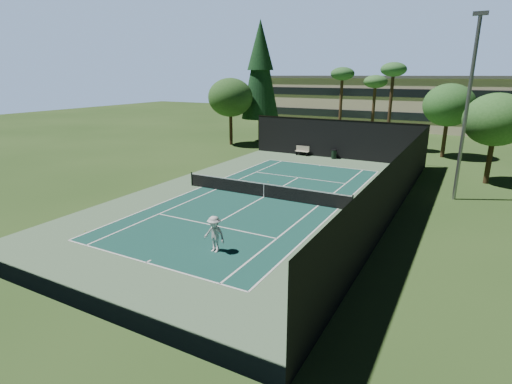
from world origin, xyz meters
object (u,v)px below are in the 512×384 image
Objects in this scene: tennis_ball_d at (243,178)px; park_bench at (302,150)px; player at (214,234)px; tennis_net at (264,190)px; trash_bin at (334,154)px; tennis_ball_a at (85,231)px; tennis_ball_b at (268,182)px; tennis_ball_c at (305,190)px.

park_bench reaches higher than tennis_ball_d.
tennis_net is at bearing 107.04° from player.
tennis_net is 9.55m from player.
trash_bin is (4.16, 11.66, 0.45)m from tennis_ball_d.
tennis_ball_a is at bearing -166.17° from player.
trash_bin is at bearing 81.77° from tennis_ball_b.
trash_bin is (5.87, 26.24, 0.45)m from tennis_ball_a.
tennis_ball_b is at bearing 73.93° from tennis_ball_a.
tennis_ball_c is 13.75m from park_bench.
tennis_ball_c is at bearing -11.65° from tennis_ball_b.
tennis_ball_d reaches higher than tennis_ball_a.
tennis_ball_a is (-5.74, -10.63, -0.53)m from tennis_net.
tennis_ball_d is at bearing 171.79° from tennis_ball_c.
tennis_ball_a is at bearing -96.69° from tennis_ball_d.
tennis_ball_a is 0.85× the size of tennis_ball_b.
tennis_ball_b is 0.05× the size of park_bench.
tennis_net is 15.61m from trash_bin.
tennis_ball_c is at bearing -81.73° from trash_bin.
player is at bearing -77.23° from tennis_net.
tennis_ball_c is at bearing 60.73° from tennis_ball_a.
tennis_ball_c is at bearing -8.21° from tennis_ball_d.
tennis_ball_d is at bearing -92.79° from park_bench.
park_bench is at bearing 98.97° from tennis_ball_b.
tennis_ball_a is at bearing -102.60° from trash_bin.
tennis_net reaches higher than park_bench.
park_bench is (-1.88, 11.90, 0.51)m from tennis_ball_b.
tennis_net is 16.09m from park_bench.
park_bench is at bearing 87.21° from tennis_ball_d.
tennis_ball_a is at bearing -119.27° from tennis_ball_c.
tennis_ball_b is at bearing -3.16° from tennis_ball_d.
tennis_ball_c is (7.69, 13.72, 0.00)m from tennis_ball_a.
trash_bin is at bearing 98.83° from player.
tennis_net reaches higher than tennis_ball_c.
tennis_ball_b reaches higher than tennis_ball_d.
trash_bin is at bearing 98.27° from tennis_ball_c.
trash_bin is (1.71, 11.80, 0.44)m from tennis_ball_b.
player is 1.97× the size of trash_bin.
tennis_ball_d is (-5.98, 0.86, 0.00)m from tennis_ball_c.
player is 29.70× the size of tennis_ball_d.
tennis_ball_d is (-6.15, 13.26, -0.90)m from player.
tennis_ball_b is at bearing 109.99° from player.
player is at bearing -65.13° from tennis_ball_d.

